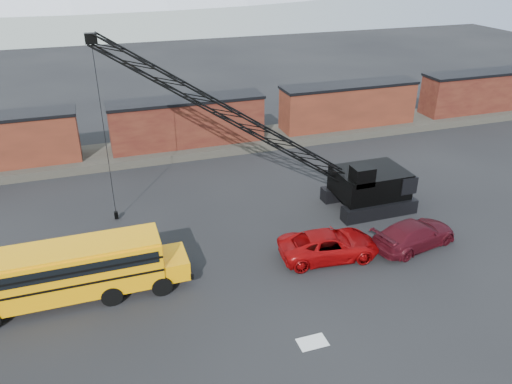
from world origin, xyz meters
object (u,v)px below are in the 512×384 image
Objects in this scene: school_bus at (70,270)px; crawler_crane at (237,118)px; maroon_suv at (414,234)px; red_pickup at (329,245)px.

crawler_crane is at bearing 29.44° from school_bus.
school_bus is 2.01× the size of maroon_suv.
school_bus is 0.57× the size of crawler_crane.
maroon_suv is 0.28× the size of crawler_crane.
crawler_crane is (10.93, 6.17, 5.17)m from school_bus.
maroon_suv is at bearing -3.76° from school_bus.
crawler_crane reaches higher than red_pickup.
crawler_crane is (-3.58, 6.89, 6.13)m from red_pickup.
school_bus reaches higher than red_pickup.
crawler_crane reaches higher than maroon_suv.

